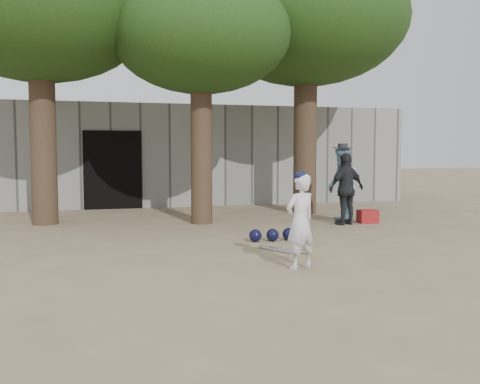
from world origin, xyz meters
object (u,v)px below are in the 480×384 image
object	(u,v)px
boy_player	(300,222)
spectator_blue	(342,185)
spectator_dark	(346,189)
red_bag	(368,216)

from	to	relation	value
boy_player	spectator_blue	world-z (taller)	spectator_blue
spectator_blue	spectator_dark	xyz separation A→B (m)	(-0.06, -0.33, -0.07)
spectator_dark	red_bag	bearing A→B (deg)	175.76
boy_player	spectator_blue	distance (m)	5.00
spectator_dark	boy_player	bearing A→B (deg)	40.34
spectator_dark	red_bag	xyz separation A→B (m)	(0.60, 0.11, -0.65)
spectator_dark	red_bag	world-z (taller)	spectator_dark
spectator_blue	red_bag	size ratio (longest dim) A/B	4.13
boy_player	spectator_dark	xyz separation A→B (m)	(2.66, 3.86, 0.13)
spectator_blue	red_bag	distance (m)	0.92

